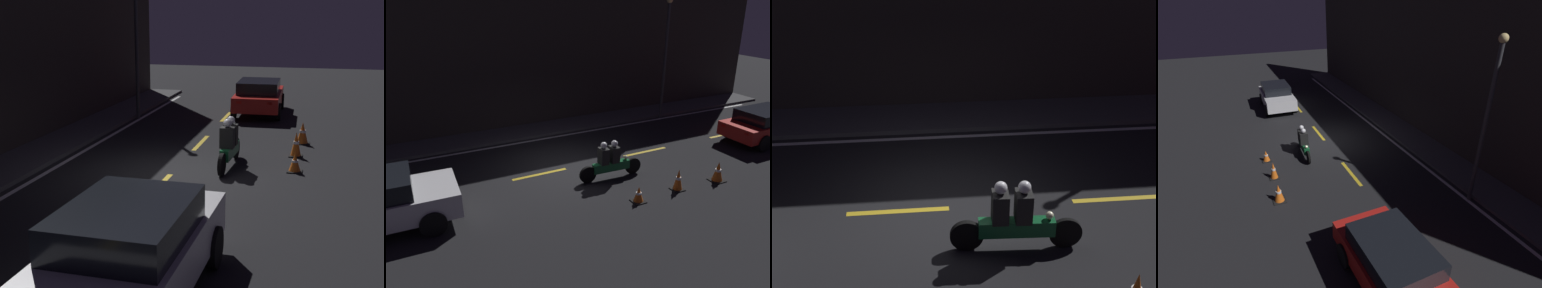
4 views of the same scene
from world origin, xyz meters
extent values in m
plane|color=black|center=(0.00, 0.00, 0.00)|extent=(56.00, 56.00, 0.00)
cube|color=#424244|center=(0.00, 4.27, 0.06)|extent=(28.00, 1.71, 0.11)
cube|color=#2D2826|center=(0.00, 5.28, 3.97)|extent=(28.00, 0.30, 7.95)
cube|color=gold|center=(-5.50, 0.00, 0.00)|extent=(2.00, 0.14, 0.01)
cube|color=gold|center=(-1.00, 0.00, 0.00)|extent=(2.00, 0.14, 0.01)
cube|color=gold|center=(3.50, 0.00, 0.00)|extent=(2.00, 0.14, 0.01)
cube|color=gold|center=(8.00, 0.00, 0.00)|extent=(2.00, 0.14, 0.01)
cube|color=silver|center=(0.00, 3.17, 0.00)|extent=(25.20, 0.14, 0.01)
cylinder|color=black|center=(-4.70, -0.35, 0.35)|extent=(0.70, 0.20, 0.70)
cylinder|color=black|center=(-4.75, -2.11, 0.35)|extent=(0.70, 0.20, 0.70)
cube|color=red|center=(9.00, -1.17, 0.62)|extent=(4.10, 1.87, 0.57)
cube|color=black|center=(8.80, -1.18, 1.15)|extent=(2.27, 1.64, 0.47)
cube|color=red|center=(6.99, -0.66, 0.77)|extent=(0.07, 0.20, 0.10)
cube|color=red|center=(7.02, -1.80, 0.77)|extent=(0.07, 0.20, 0.10)
cylinder|color=black|center=(10.23, -0.28, 0.34)|extent=(0.68, 0.20, 0.67)
cylinder|color=black|center=(7.72, -0.35, 0.34)|extent=(0.68, 0.20, 0.67)
cylinder|color=black|center=(7.77, -2.07, 0.34)|extent=(0.68, 0.20, 0.67)
cylinder|color=black|center=(1.95, -1.39, 0.29)|extent=(0.59, 0.11, 0.58)
cylinder|color=black|center=(0.21, -1.30, 0.29)|extent=(0.59, 0.13, 0.58)
cube|color=#14592D|center=(1.08, -1.34, 0.44)|extent=(1.34, 0.31, 0.30)
sphere|color=#F2EABF|center=(1.64, -1.37, 0.67)|extent=(0.14, 0.14, 0.14)
cube|color=black|center=(1.18, -1.35, 0.87)|extent=(0.30, 0.37, 0.55)
sphere|color=silver|center=(1.18, -1.35, 1.25)|extent=(0.22, 0.22, 0.22)
cube|color=black|center=(0.78, -1.33, 0.87)|extent=(0.30, 0.37, 0.55)
sphere|color=silver|center=(0.78, -1.33, 1.25)|extent=(0.22, 0.22, 0.22)
cube|color=black|center=(1.00, -3.08, 0.01)|extent=(0.39, 0.39, 0.03)
cone|color=orange|center=(1.00, -3.08, 0.27)|extent=(0.30, 0.30, 0.47)
cylinder|color=white|center=(1.00, -3.08, 0.29)|extent=(0.17, 0.17, 0.06)
cube|color=black|center=(2.57, -3.03, 0.01)|extent=(0.39, 0.39, 0.03)
cone|color=orange|center=(2.57, -3.03, 0.38)|extent=(0.30, 0.30, 0.69)
cylinder|color=white|center=(2.57, -3.03, 0.41)|extent=(0.16, 0.16, 0.08)
cube|color=black|center=(4.18, -3.14, 0.01)|extent=(0.47, 0.47, 0.03)
cone|color=orange|center=(4.18, -3.14, 0.36)|extent=(0.36, 0.36, 0.66)
cylinder|color=white|center=(4.18, -3.14, 0.39)|extent=(0.20, 0.20, 0.08)
cylinder|color=#333338|center=(6.82, 3.27, 2.75)|extent=(0.14, 0.14, 5.50)
sphere|color=#F9D88C|center=(6.82, 3.27, 5.62)|extent=(0.28, 0.28, 0.28)
camera|label=1|loc=(-12.61, -3.68, 4.06)|focal=50.00mm
camera|label=2|loc=(-5.08, -11.12, 5.85)|focal=35.00mm
camera|label=3|loc=(-0.59, -8.78, 5.95)|focal=50.00mm
camera|label=4|loc=(13.31, -4.27, 6.71)|focal=28.00mm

